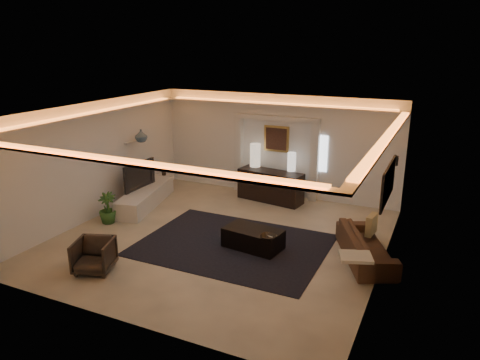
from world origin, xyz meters
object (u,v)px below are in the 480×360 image
at_px(console, 270,187).
at_px(armchair, 94,256).
at_px(sofa, 366,246).
at_px(coffee_table, 253,239).

distance_m(console, armchair, 5.51).
height_order(console, sofa, console).
xyz_separation_m(sofa, coffee_table, (-2.30, -0.48, -0.10)).
relative_size(console, coffee_table, 1.48).
distance_m(coffee_table, armchair, 3.28).
height_order(coffee_table, armchair, armchair).
relative_size(sofa, coffee_table, 1.67).
xyz_separation_m(console, sofa, (3.07, -2.53, -0.10)).
distance_m(console, sofa, 3.98).
bearing_deg(coffee_table, console, 112.20).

